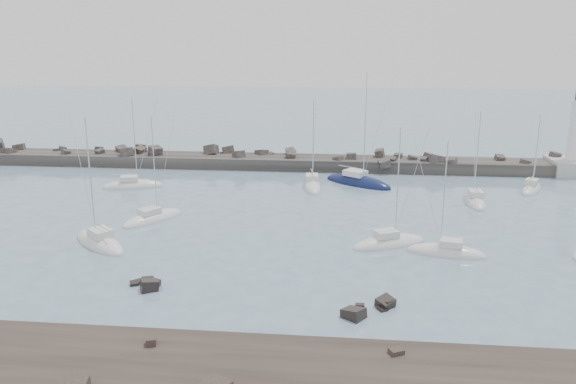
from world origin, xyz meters
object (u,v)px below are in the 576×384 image
Objects in this scene: sailboat_5 at (100,243)px; sailboat_9 at (446,253)px; sailboat_3 at (153,219)px; sailboat_4 at (133,186)px; sailboat_12 at (531,190)px; lighthouse at (574,154)px; sailboat_6 at (312,186)px; sailboat_8 at (358,183)px; sailboat_7 at (389,244)px; sailboat_10 at (474,202)px.

sailboat_5 is 1.17× the size of sailboat_9.
sailboat_3 is 16.23m from sailboat_4.
sailboat_5 is 1.22× the size of sailboat_12.
sailboat_9 is (34.57, 0.88, -0.01)m from sailboat_5.
lighthouse is at bearing 26.94° from sailboat_3.
sailboat_4 is at bearing -174.44° from sailboat_6.
sailboat_4 is 55.52m from sailboat_12.
lighthouse is at bearing 49.33° from sailboat_12.
sailboat_8 is at bearing 22.04° from sailboat_6.
sailboat_4 is 39.60m from sailboat_7.
sailboat_5 is at bearing -152.32° from sailboat_12.
sailboat_3 is 0.97× the size of sailboat_6.
sailboat_7 is at bearing -67.78° from sailboat_6.
sailboat_9 is (31.90, -7.53, 0.01)m from sailboat_3.
sailboat_6 is 0.78× the size of sailboat_8.
sailboat_5 is 1.08× the size of sailboat_7.
sailboat_9 is at bearing -73.39° from sailboat_8.
sailboat_4 is at bearing -170.91° from sailboat_8.
sailboat_8 reaches higher than sailboat_9.
sailboat_8 is at bearing 106.61° from sailboat_9.
sailboat_5 reaches higher than sailboat_6.
sailboat_6 is at bearing 5.56° from sailboat_4.
sailboat_7 reaches higher than sailboat_3.
sailboat_10 is (6.58, 18.62, 0.02)m from sailboat_9.
sailboat_5 is (5.10, -22.65, 0.01)m from sailboat_4.
sailboat_4 is 46.36m from sailboat_10.
lighthouse reaches higher than sailboat_4.
lighthouse reaches higher than sailboat_3.
sailboat_8 is 1.42× the size of sailboat_9.
sailboat_6 reaches higher than sailboat_9.
sailboat_7 reaches higher than sailboat_10.
sailboat_4 reaches higher than sailboat_7.
sailboat_5 is 29.34m from sailboat_7.
sailboat_4 reaches higher than sailboat_3.
sailboat_4 is at bearing 118.60° from sailboat_3.
sailboat_5 is at bearing -154.65° from sailboat_10.
sailboat_9 is at bearing -20.38° from sailboat_7.
sailboat_7 is at bearing -83.94° from sailboat_8.
sailboat_12 is (9.13, 6.88, 0.00)m from sailboat_10.
sailboat_12 is at bearing 2.41° from sailboat_6.
sailboat_4 is 0.95× the size of sailboat_5.
lighthouse is 0.86× the size of sailboat_8.
sailboat_7 is 0.76× the size of sailboat_8.
sailboat_7 is at bearing -125.72° from sailboat_10.
sailboat_10 is (21.04, -5.61, -0.00)m from sailboat_6.
sailboat_4 reaches higher than sailboat_10.
sailboat_12 is (15.72, 25.50, 0.02)m from sailboat_9.
lighthouse is 46.23m from sailboat_7.
sailboat_3 is 32.78m from sailboat_9.
sailboat_7 is at bearing -29.97° from sailboat_4.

